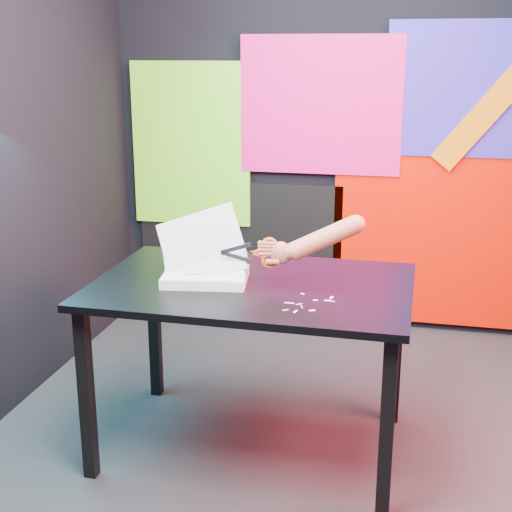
# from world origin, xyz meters

# --- Properties ---
(room) EXTENTS (3.01, 3.01, 2.71)m
(room) POSITION_xyz_m (0.00, 0.00, 1.35)
(room) COLOR #2A2A2C
(room) RESTS_ON ground
(backdrop) EXTENTS (2.88, 0.05, 2.08)m
(backdrop) POSITION_xyz_m (0.06, 1.46, 0.96)
(backdrop) COLOR red
(backdrop) RESTS_ON ground
(work_table) EXTENTS (1.29, 0.87, 0.75)m
(work_table) POSITION_xyz_m (-0.30, -0.07, 0.67)
(work_table) COLOR black
(work_table) RESTS_ON ground
(printout_stack) EXTENTS (0.41, 0.29, 0.33)m
(printout_stack) POSITION_xyz_m (-0.49, -0.10, 0.78)
(printout_stack) COLOR white
(printout_stack) RESTS_ON work_table
(scissors) EXTENTS (0.23, 0.05, 0.13)m
(scissors) POSITION_xyz_m (-0.25, -0.08, 0.88)
(scissors) COLOR #A2A2BA
(scissors) RESTS_ON printout_stack
(hand_forearm) EXTENTS (0.41, 0.13, 0.21)m
(hand_forearm) POSITION_xyz_m (-0.05, -0.04, 0.93)
(hand_forearm) COLOR #956443
(hand_forearm) RESTS_ON work_table
(paper_clippings) EXTENTS (0.18, 0.22, 0.00)m
(paper_clippings) POSITION_xyz_m (-0.04, -0.27, 0.75)
(paper_clippings) COLOR white
(paper_clippings) RESTS_ON work_table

